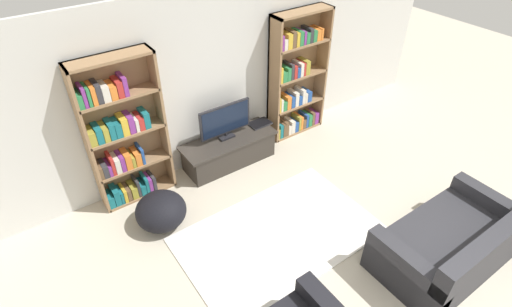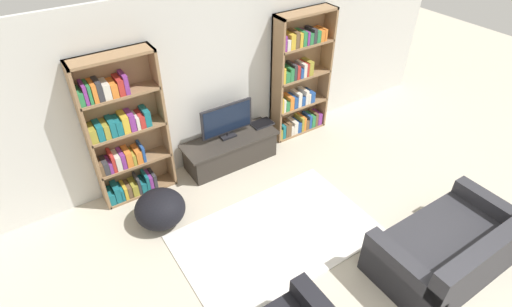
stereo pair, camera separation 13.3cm
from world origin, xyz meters
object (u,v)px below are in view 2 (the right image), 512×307
object	(u,v)px
couch_right_sofa	(451,250)
bookshelf_left	(123,134)
laptop	(262,123)
beanbag_ottoman	(160,209)
bookshelf_right	(298,80)
television	(227,120)
tv_stand	(231,150)

from	to	relation	value
couch_right_sofa	bookshelf_left	bearing A→B (deg)	128.56
laptop	beanbag_ottoman	distance (m)	2.15
beanbag_ottoman	bookshelf_right	bearing A→B (deg)	15.26
television	beanbag_ottoman	bearing A→B (deg)	-154.32
bookshelf_left	tv_stand	bearing A→B (deg)	-6.02
television	laptop	world-z (taller)	television
laptop	couch_right_sofa	size ratio (longest dim) A/B	0.20
tv_stand	beanbag_ottoman	distance (m)	1.53
bookshelf_left	tv_stand	world-z (taller)	bookshelf_left
bookshelf_left	couch_right_sofa	distance (m)	4.21
bookshelf_left	tv_stand	size ratio (longest dim) A/B	1.40
bookshelf_right	television	distance (m)	1.41
bookshelf_right	television	size ratio (longest dim) A/B	2.48
television	bookshelf_left	bearing A→B (deg)	176.55
bookshelf_left	laptop	size ratio (longest dim) A/B	6.02
tv_stand	beanbag_ottoman	xyz separation A→B (m)	(-1.40, -0.61, 0.01)
bookshelf_right	tv_stand	world-z (taller)	bookshelf_right
couch_right_sofa	beanbag_ottoman	size ratio (longest dim) A/B	2.71
television	laptop	bearing A→B (deg)	0.10
bookshelf_right	tv_stand	size ratio (longest dim) A/B	1.40
bookshelf_right	couch_right_sofa	xyz separation A→B (m)	(-0.28, -3.24, -0.69)
bookshelf_left	bookshelf_right	world-z (taller)	same
television	couch_right_sofa	world-z (taller)	television
bookshelf_left	couch_right_sofa	bearing A→B (deg)	-51.44
laptop	beanbag_ottoman	world-z (taller)	laptop
bookshelf_left	tv_stand	xyz separation A→B (m)	(1.48, -0.16, -0.77)
couch_right_sofa	television	bearing A→B (deg)	109.35
bookshelf_left	laptop	xyz separation A→B (m)	(2.11, -0.09, -0.53)
bookshelf_right	laptop	world-z (taller)	bookshelf_right
laptop	couch_right_sofa	xyz separation A→B (m)	(0.48, -3.16, -0.18)
tv_stand	beanbag_ottoman	world-z (taller)	beanbag_ottoman
bookshelf_right	tv_stand	bearing A→B (deg)	-173.69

